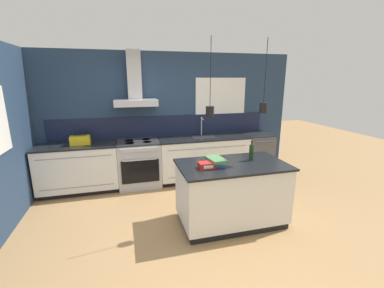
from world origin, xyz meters
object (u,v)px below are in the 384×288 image
bottle_on_island (251,152)px  red_supply_box (207,165)px  oven_range (139,163)px  yellow_toolbox (80,140)px  dishwasher (256,154)px  book_stack (216,161)px

bottle_on_island → red_supply_box: 0.76m
oven_range → yellow_toolbox: yellow_toolbox is taller
bottle_on_island → dishwasher: bearing=58.3°
dishwasher → yellow_toolbox: size_ratio=2.68×
oven_range → red_supply_box: (0.80, -1.81, 0.50)m
oven_range → red_supply_box: red_supply_box is taller
oven_range → red_supply_box: size_ratio=4.12×
bottle_on_island → red_supply_box: size_ratio=1.35×
bottle_on_island → yellow_toolbox: bottle_on_island is taller
dishwasher → book_stack: (-1.60, -1.74, 0.51)m
bottle_on_island → red_supply_box: bearing=-168.4°
dishwasher → yellow_toolbox: (-3.59, 0.00, 0.54)m
yellow_toolbox → dishwasher: bearing=-0.0°
dishwasher → yellow_toolbox: bearing=180.0°
red_supply_box → yellow_toolbox: 2.57m
oven_range → bottle_on_island: bottle_on_island is taller
bottle_on_island → oven_range: bearing=132.8°
oven_range → bottle_on_island: 2.33m
oven_range → book_stack: book_stack is taller
dishwasher → yellow_toolbox: yellow_toolbox is taller
red_supply_box → yellow_toolbox: bearing=135.2°
dishwasher → red_supply_box: bearing=-134.2°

